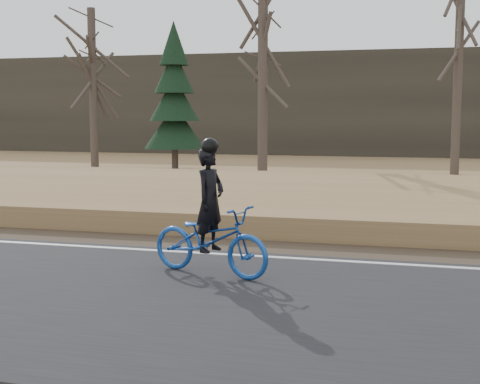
# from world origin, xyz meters

# --- Properties ---
(ground) EXTENTS (120.00, 120.00, 0.00)m
(ground) POSITION_xyz_m (0.00, 0.00, 0.00)
(ground) COLOR #98764D
(ground) RESTS_ON ground
(road) EXTENTS (120.00, 6.00, 0.06)m
(road) POSITION_xyz_m (0.00, -2.50, 0.03)
(road) COLOR black
(road) RESTS_ON ground
(edge_line) EXTENTS (120.00, 0.12, 0.01)m
(edge_line) POSITION_xyz_m (0.00, 0.20, 0.07)
(edge_line) COLOR silver
(edge_line) RESTS_ON road
(shoulder) EXTENTS (120.00, 1.60, 0.04)m
(shoulder) POSITION_xyz_m (0.00, 1.20, 0.02)
(shoulder) COLOR #473A2B
(shoulder) RESTS_ON ground
(embankment) EXTENTS (120.00, 5.00, 0.44)m
(embankment) POSITION_xyz_m (0.00, 4.20, 0.22)
(embankment) COLOR #98764D
(embankment) RESTS_ON ground
(ballast) EXTENTS (120.00, 3.00, 0.45)m
(ballast) POSITION_xyz_m (0.00, 8.00, 0.23)
(ballast) COLOR slate
(ballast) RESTS_ON ground
(railroad) EXTENTS (120.00, 2.40, 0.29)m
(railroad) POSITION_xyz_m (0.00, 8.00, 0.53)
(railroad) COLOR black
(railroad) RESTS_ON ballast
(treeline_backdrop) EXTENTS (120.00, 4.00, 6.00)m
(treeline_backdrop) POSITION_xyz_m (0.00, 30.00, 3.00)
(treeline_backdrop) COLOR #383328
(treeline_backdrop) RESTS_ON ground
(cyclist) EXTENTS (2.09, 1.21, 2.02)m
(cyclist) POSITION_xyz_m (1.47, -1.19, 0.70)
(cyclist) COLOR #17479F
(cyclist) RESTS_ON road
(bare_tree_left) EXTENTS (0.36, 0.36, 7.11)m
(bare_tree_left) POSITION_xyz_m (-9.89, 17.15, 3.56)
(bare_tree_left) COLOR brown
(bare_tree_left) RESTS_ON ground
(bare_tree_near_left) EXTENTS (0.36, 0.36, 7.20)m
(bare_tree_near_left) POSITION_xyz_m (-1.09, 13.10, 3.60)
(bare_tree_near_left) COLOR brown
(bare_tree_near_left) RESTS_ON ground
(bare_tree_center) EXTENTS (0.36, 0.36, 9.35)m
(bare_tree_center) POSITION_xyz_m (5.79, 17.70, 4.68)
(bare_tree_center) COLOR brown
(bare_tree_center) RESTS_ON ground
(conifer) EXTENTS (2.60, 2.60, 6.34)m
(conifer) POSITION_xyz_m (-5.76, 16.55, 3.00)
(conifer) COLOR brown
(conifer) RESTS_ON ground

